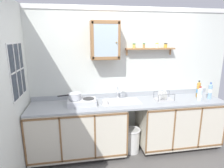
% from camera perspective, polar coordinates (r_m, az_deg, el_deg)
% --- Properties ---
extents(floor, '(6.32, 6.32, 0.00)m').
position_cam_1_polar(floor, '(3.36, 6.58, -22.48)').
color(floor, '#565451').
rests_on(floor, ground).
extents(back_wall, '(3.92, 0.07, 2.49)m').
position_cam_1_polar(back_wall, '(3.48, 3.84, 1.71)').
color(back_wall, silver).
rests_on(back_wall, ground).
extents(side_wall_left, '(0.05, 3.49, 2.49)m').
position_cam_1_polar(side_wall_left, '(2.60, -29.21, -4.58)').
color(side_wall_left, silver).
rests_on(side_wall_left, ground).
extents(lower_cabinet_run, '(1.56, 0.64, 0.89)m').
position_cam_1_polar(lower_cabinet_run, '(3.34, -10.11, -13.79)').
color(lower_cabinet_run, black).
rests_on(lower_cabinet_run, ground).
extents(lower_cabinet_run_right, '(1.45, 0.64, 0.89)m').
position_cam_1_polar(lower_cabinet_run_right, '(3.76, 19.06, -11.04)').
color(lower_cabinet_run_right, black).
rests_on(lower_cabinet_run_right, ground).
extents(countertop, '(3.28, 0.66, 0.03)m').
position_cam_1_polar(countertop, '(3.25, 5.16, -5.61)').
color(countertop, '#9EA3A8').
rests_on(countertop, lower_cabinet_run).
extents(backsplash, '(3.28, 0.02, 0.08)m').
position_cam_1_polar(backsplash, '(3.52, 3.89, -3.12)').
color(backsplash, '#9EA3A8').
rests_on(backsplash, countertop).
extents(sink, '(0.60, 0.41, 0.41)m').
position_cam_1_polar(sink, '(3.26, 2.92, -5.48)').
color(sink, silver).
rests_on(sink, countertop).
extents(hot_plate_stove, '(0.46, 0.30, 0.09)m').
position_cam_1_polar(hot_plate_stove, '(3.13, -9.01, -5.38)').
color(hot_plate_stove, silver).
rests_on(hot_plate_stove, countertop).
extents(saucepan, '(0.37, 0.20, 0.10)m').
position_cam_1_polar(saucepan, '(3.11, -11.17, -3.56)').
color(saucepan, silver).
rests_on(saucepan, hot_plate_stove).
extents(bottle_juice_amber_0, '(0.06, 0.06, 0.31)m').
position_cam_1_polar(bottle_juice_amber_0, '(3.78, 24.52, -1.57)').
color(bottle_juice_amber_0, gold).
rests_on(bottle_juice_amber_0, countertop).
extents(bottle_water_blue_1, '(0.07, 0.07, 0.29)m').
position_cam_1_polar(bottle_water_blue_1, '(3.79, 27.35, -1.88)').
color(bottle_water_blue_1, '#8CB7E0').
rests_on(bottle_water_blue_1, countertop).
extents(bottle_water_clear_2, '(0.08, 0.08, 0.24)m').
position_cam_1_polar(bottle_water_clear_2, '(3.63, 24.85, -2.77)').
color(bottle_water_clear_2, silver).
rests_on(bottle_water_clear_2, countertop).
extents(dish_rack, '(0.32, 0.23, 0.17)m').
position_cam_1_polar(dish_rack, '(3.45, 15.12, -3.93)').
color(dish_rack, '#B2B2B7').
rests_on(dish_rack, countertop).
extents(mug, '(0.09, 0.13, 0.09)m').
position_cam_1_polar(mug, '(3.08, -2.03, -5.51)').
color(mug, white).
rests_on(mug, countertop).
extents(wall_cabinet, '(0.46, 0.31, 0.61)m').
position_cam_1_polar(wall_cabinet, '(3.16, -2.16, 12.95)').
color(wall_cabinet, '#996B42').
extents(spice_shelf, '(0.87, 0.14, 0.21)m').
position_cam_1_polar(spice_shelf, '(3.44, 11.49, 10.49)').
color(spice_shelf, '#996B42').
extents(window, '(0.03, 0.61, 0.77)m').
position_cam_1_polar(window, '(2.93, -26.59, 3.63)').
color(window, '#262D38').
extents(trash_bin, '(0.29, 0.29, 0.43)m').
position_cam_1_polar(trash_bin, '(3.51, 6.06, -16.31)').
color(trash_bin, silver).
rests_on(trash_bin, ground).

